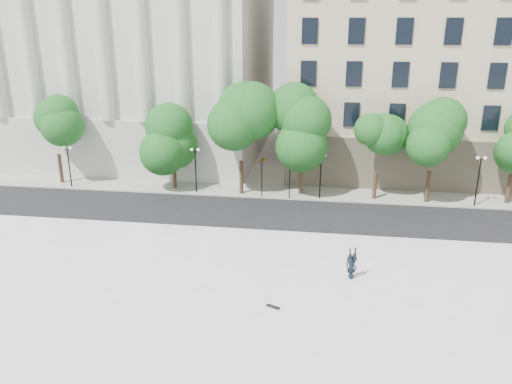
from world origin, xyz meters
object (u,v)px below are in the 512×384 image
(traffic_light_east, at_px, (290,159))
(person_lying, at_px, (351,274))
(skateboard, at_px, (273,307))
(traffic_light_west, at_px, (262,158))

(traffic_light_east, relative_size, person_lying, 2.14)
(skateboard, bearing_deg, person_lying, 65.36)
(traffic_light_east, bearing_deg, traffic_light_west, 180.00)
(traffic_light_west, bearing_deg, traffic_light_east, -0.00)
(traffic_light_west, bearing_deg, person_lying, -63.62)
(person_lying, distance_m, skateboard, 5.79)
(traffic_light_east, distance_m, person_lying, 15.92)
(traffic_light_east, xyz_separation_m, person_lying, (4.89, -14.86, -3.00))
(traffic_light_east, bearing_deg, skateboard, -88.18)
(traffic_light_west, height_order, person_lying, traffic_light_west)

